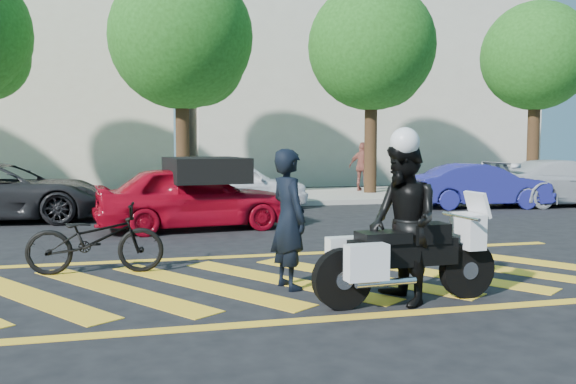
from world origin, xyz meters
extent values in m
plane|color=black|center=(0.00, 0.00, 0.00)|extent=(90.00, 90.00, 0.00)
cube|color=#9E998E|center=(0.00, 12.00, 0.07)|extent=(60.00, 5.00, 0.15)
cube|color=yellow|center=(-2.80, 0.00, 0.00)|extent=(2.43, 3.21, 0.01)
cube|color=yellow|center=(-1.70, 0.00, 0.00)|extent=(2.43, 3.21, 0.01)
cube|color=yellow|center=(-0.60, 0.00, 0.00)|extent=(2.43, 3.21, 0.01)
cube|color=yellow|center=(0.50, 0.00, 0.00)|extent=(2.43, 3.21, 0.01)
cube|color=yellow|center=(1.60, 0.00, 0.00)|extent=(2.43, 3.21, 0.01)
cube|color=yellow|center=(2.70, 0.00, 0.00)|extent=(2.43, 3.21, 0.01)
cube|color=yellow|center=(3.80, 0.00, 0.00)|extent=(2.43, 3.21, 0.01)
cube|color=yellow|center=(4.90, 0.00, 0.00)|extent=(2.43, 3.21, 0.01)
cube|color=yellow|center=(0.00, -1.90, 0.00)|extent=(12.00, 0.20, 0.01)
cube|color=yellow|center=(0.00, 1.90, 0.00)|extent=(12.00, 0.20, 0.01)
cube|color=beige|center=(9.00, 21.00, 5.50)|extent=(16.00, 8.00, 11.00)
cylinder|color=black|center=(0.00, 12.00, 2.00)|extent=(0.44, 0.44, 4.00)
sphere|color=#1E4E14|center=(0.00, 12.00, 5.26)|extent=(4.60, 4.60, 4.60)
sphere|color=#1E4E14|center=(0.60, 12.30, 4.58)|extent=(2.99, 2.99, 2.99)
cylinder|color=black|center=(6.50, 12.00, 2.00)|extent=(0.44, 0.44, 4.00)
sphere|color=#1E4E14|center=(6.50, 12.00, 5.21)|extent=(4.40, 4.40, 4.40)
sphere|color=#1E4E14|center=(7.10, 12.30, 4.55)|extent=(2.86, 2.86, 2.86)
cylinder|color=black|center=(13.00, 12.00, 2.00)|extent=(0.44, 0.44, 4.00)
sphere|color=#1E4E14|center=(13.00, 12.00, 5.10)|extent=(4.00, 4.00, 4.00)
sphere|color=#1E4E14|center=(13.60, 12.30, 4.50)|extent=(2.60, 2.60, 2.60)
imported|color=black|center=(0.47, -0.42, 0.91)|extent=(0.59, 0.75, 1.82)
imported|color=black|center=(-2.04, 1.10, 0.51)|extent=(1.98, 0.81, 1.02)
cylinder|color=black|center=(0.82, -1.56, 0.35)|extent=(0.71, 0.20, 0.70)
cylinder|color=silver|center=(0.82, -1.56, 0.35)|extent=(0.22, 0.19, 0.21)
cylinder|color=black|center=(2.47, -1.43, 0.35)|extent=(0.71, 0.20, 0.70)
cylinder|color=silver|center=(2.47, -1.43, 0.35)|extent=(0.22, 0.19, 0.21)
cube|color=black|center=(1.60, -1.50, 0.62)|extent=(1.34, 0.38, 0.32)
cube|color=black|center=(1.91, -1.48, 0.83)|extent=(0.50, 0.35, 0.23)
cube|color=black|center=(1.33, -1.52, 0.81)|extent=(0.61, 0.41, 0.13)
cube|color=silver|center=(2.47, -1.43, 0.83)|extent=(0.27, 0.46, 0.42)
cube|color=silver|center=(0.97, -1.27, 0.58)|extent=(0.49, 0.23, 0.40)
cube|color=silver|center=(1.01, -1.82, 0.58)|extent=(0.49, 0.23, 0.40)
imported|color=black|center=(1.60, -1.50, 0.96)|extent=(0.80, 0.98, 1.92)
imported|color=#AD081C|center=(-0.27, 5.32, 0.71)|extent=(4.34, 2.14, 1.42)
imported|color=black|center=(-4.58, 7.80, 0.70)|extent=(5.20, 2.64, 1.41)
imported|color=white|center=(1.33, 9.12, 0.69)|extent=(4.17, 1.99, 1.37)
imported|color=navy|center=(8.28, 7.80, 0.64)|extent=(4.05, 1.87, 1.29)
imported|color=silver|center=(11.17, 7.80, 0.69)|extent=(4.83, 2.11, 1.38)
imported|color=#9A5346|center=(6.49, 12.71, 1.03)|extent=(1.07, 0.98, 1.76)
camera|label=1|loc=(-1.41, -8.05, 1.90)|focal=38.00mm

